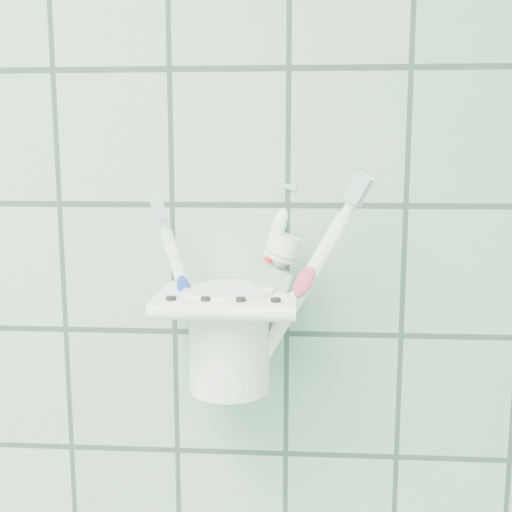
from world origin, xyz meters
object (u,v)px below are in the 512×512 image
at_px(toothbrush_pink, 212,287).
at_px(toothbrush_blue, 237,270).
at_px(toothbrush_orange, 249,265).
at_px(toothpaste_tube, 241,292).
at_px(holder_bracket, 228,301).
at_px(cup, 229,335).

xyz_separation_m(toothbrush_pink, toothbrush_blue, (0.02, 0.00, 0.02)).
distance_m(toothbrush_orange, toothpaste_tube, 0.03).
relative_size(toothbrush_blue, toothpaste_tube, 1.35).
bearing_deg(toothbrush_pink, toothpaste_tube, 7.15).
relative_size(holder_bracket, toothpaste_tube, 0.81).
bearing_deg(toothbrush_blue, toothbrush_orange, -7.54).
height_order(toothbrush_orange, toothpaste_tube, toothbrush_orange).
distance_m(cup, toothbrush_blue, 0.06).
bearing_deg(holder_bracket, toothbrush_orange, 7.81).
height_order(holder_bracket, cup, same).
xyz_separation_m(toothbrush_blue, toothbrush_orange, (0.01, -0.00, 0.00)).
distance_m(holder_bracket, toothbrush_blue, 0.03).
xyz_separation_m(holder_bracket, toothbrush_orange, (0.02, 0.00, 0.03)).
bearing_deg(cup, holder_bracket, -103.90).
distance_m(holder_bracket, toothbrush_orange, 0.04).
bearing_deg(toothbrush_blue, toothbrush_pink, -173.33).
height_order(holder_bracket, toothpaste_tube, toothpaste_tube).
bearing_deg(cup, toothbrush_blue, 6.79).
bearing_deg(toothbrush_orange, toothbrush_blue, -163.90).
height_order(holder_bracket, toothbrush_orange, toothbrush_orange).
relative_size(toothbrush_pink, toothbrush_blue, 0.85).
distance_m(cup, toothpaste_tube, 0.04).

